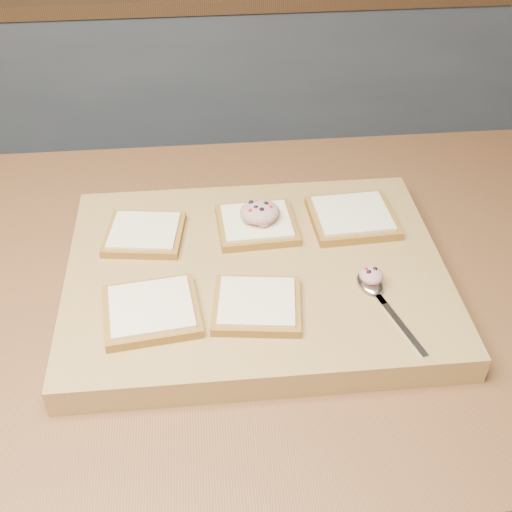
{
  "coord_description": "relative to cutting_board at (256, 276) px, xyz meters",
  "views": [
    {
      "loc": [
        0.03,
        -0.72,
        1.55
      ],
      "look_at": [
        0.1,
        -0.02,
        0.96
      ],
      "focal_mm": 45.0,
      "sensor_mm": 36.0,
      "label": 1
    }
  ],
  "objects": [
    {
      "name": "spoon",
      "position": [
        0.16,
        -0.07,
        0.03
      ],
      "size": [
        0.07,
        0.17,
        0.01
      ],
      "color": "silver",
      "rests_on": "cutting_board"
    },
    {
      "name": "bread_far_left",
      "position": [
        -0.16,
        0.08,
        0.03
      ],
      "size": [
        0.13,
        0.12,
        0.02
      ],
      "color": "brown",
      "rests_on": "cutting_board"
    },
    {
      "name": "island_counter",
      "position": [
        -0.1,
        0.02,
        -0.47
      ],
      "size": [
        2.0,
        0.8,
        0.9
      ],
      "color": "slate",
      "rests_on": "ground"
    },
    {
      "name": "spoon_salad",
      "position": [
        0.15,
        -0.06,
        0.04
      ],
      "size": [
        0.03,
        0.04,
        0.02
      ],
      "color": "tan",
      "rests_on": "spoon"
    },
    {
      "name": "bread_near_left",
      "position": [
        -0.15,
        -0.09,
        0.03
      ],
      "size": [
        0.14,
        0.13,
        0.02
      ],
      "color": "brown",
      "rests_on": "cutting_board"
    },
    {
      "name": "bread_far_center",
      "position": [
        0.01,
        0.09,
        0.03
      ],
      "size": [
        0.12,
        0.11,
        0.02
      ],
      "color": "brown",
      "rests_on": "cutting_board"
    },
    {
      "name": "back_counter",
      "position": [
        -0.1,
        1.45,
        -0.45
      ],
      "size": [
        3.6,
        0.62,
        0.94
      ],
      "color": "slate",
      "rests_on": "ground"
    },
    {
      "name": "bread_near_center",
      "position": [
        -0.01,
        -0.09,
        0.03
      ],
      "size": [
        0.13,
        0.12,
        0.02
      ],
      "color": "brown",
      "rests_on": "cutting_board"
    },
    {
      "name": "tuna_salad_dollop",
      "position": [
        0.01,
        0.09,
        0.05
      ],
      "size": [
        0.06,
        0.06,
        0.03
      ],
      "color": "tan",
      "rests_on": "bread_far_center"
    },
    {
      "name": "bread_far_right",
      "position": [
        0.16,
        0.09,
        0.03
      ],
      "size": [
        0.13,
        0.12,
        0.02
      ],
      "color": "brown",
      "rests_on": "cutting_board"
    },
    {
      "name": "cutting_board",
      "position": [
        0.0,
        0.0,
        0.0
      ],
      "size": [
        0.54,
        0.41,
        0.04
      ],
      "primitive_type": "cube",
      "color": "tan",
      "rests_on": "island_counter"
    }
  ]
}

